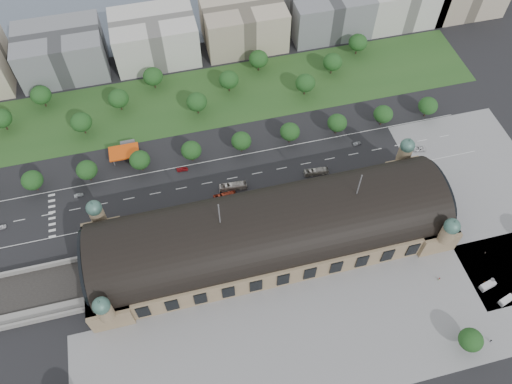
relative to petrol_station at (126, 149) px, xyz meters
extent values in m
plane|color=black|center=(53.91, -65.28, -2.95)|extent=(900.00, 900.00, 0.00)
cube|color=#9A845F|center=(53.91, -65.28, 3.05)|extent=(150.00, 40.00, 12.00)
cube|color=#9A845F|center=(-13.09, -65.28, 3.05)|extent=(16.00, 43.00, 12.00)
cube|color=#9A845F|center=(120.91, -65.28, 3.05)|extent=(16.00, 43.00, 12.00)
cylinder|color=black|center=(53.91, -65.28, 9.05)|extent=(144.00, 37.60, 37.60)
cylinder|color=black|center=(-19.09, -65.28, 11.05)|extent=(1.20, 32.00, 32.00)
cylinder|color=black|center=(126.91, -65.28, 11.05)|extent=(1.20, 32.00, 32.00)
cylinder|color=#9A845F|center=(-13.09, -44.28, 13.05)|extent=(6.00, 6.00, 8.00)
sphere|color=#426B5E|center=(-13.09, -44.28, 18.55)|extent=(6.40, 6.40, 6.40)
cone|color=#426B5E|center=(-13.09, -44.28, 22.55)|extent=(1.00, 1.00, 2.50)
cylinder|color=#9A845F|center=(120.91, -44.28, 13.05)|extent=(6.00, 6.00, 8.00)
sphere|color=#426B5E|center=(120.91, -44.28, 18.55)|extent=(6.40, 6.40, 6.40)
cone|color=#426B5E|center=(120.91, -44.28, 22.55)|extent=(1.00, 1.00, 2.50)
cylinder|color=#9A845F|center=(-13.09, -86.28, 13.05)|extent=(6.00, 6.00, 8.00)
sphere|color=#426B5E|center=(-13.09, -86.28, 18.55)|extent=(6.40, 6.40, 6.40)
cone|color=#426B5E|center=(-13.09, -86.28, 22.55)|extent=(1.00, 1.00, 2.50)
cylinder|color=#9A845F|center=(120.91, -86.28, 13.05)|extent=(6.00, 6.00, 8.00)
sphere|color=#426B5E|center=(120.91, -86.28, 18.55)|extent=(6.40, 6.40, 6.40)
cone|color=#426B5E|center=(120.91, -86.28, 22.55)|extent=(1.00, 1.00, 2.50)
cylinder|color=#59595B|center=(33.91, -65.28, 28.55)|extent=(0.50, 0.50, 12.00)
cylinder|color=#59595B|center=(88.91, -65.28, 28.55)|extent=(0.50, 0.50, 12.00)
cube|color=black|center=(-56.09, -65.28, -2.90)|extent=(70.00, 22.00, 0.30)
cube|color=gray|center=(-56.09, -73.28, -2.35)|extent=(70.00, 4.00, 1.20)
cube|color=gray|center=(-56.09, -53.78, -1.45)|extent=(70.00, 1.00, 3.00)
cube|color=gray|center=(63.91, -109.28, -2.95)|extent=(190.00, 48.00, 0.12)
cube|color=gray|center=(156.91, -65.28, -2.95)|extent=(56.00, 100.00, 0.12)
cube|color=black|center=(33.91, -27.28, -2.95)|extent=(260.00, 26.00, 0.10)
cube|color=#275020|center=(38.91, 27.72, -2.95)|extent=(300.00, 45.00, 0.10)
cube|color=#E54D0D|center=(-1.09, -3.28, 1.75)|extent=(14.00, 9.00, 0.70)
cube|color=#59595B|center=(0.91, 2.72, -1.35)|extent=(7.00, 5.00, 3.20)
cylinder|color=#59595B|center=(-6.59, -0.08, -0.75)|extent=(0.50, 0.50, 4.40)
cylinder|color=#59595B|center=(4.41, -0.08, -0.75)|extent=(0.50, 0.50, 4.40)
cylinder|color=#59595B|center=(-6.59, -6.48, -0.75)|extent=(0.50, 0.50, 4.40)
cylinder|color=#59595B|center=(4.41, -6.48, -0.75)|extent=(0.50, 0.50, 4.40)
cube|color=gray|center=(-26.09, 67.72, 9.05)|extent=(45.00, 32.00, 24.00)
cube|color=silver|center=(23.91, 67.72, 9.05)|extent=(45.00, 32.00, 24.00)
cube|color=#C1B297|center=(73.91, 67.72, 9.05)|extent=(45.00, 32.00, 24.00)
cube|color=gray|center=(123.91, 67.72, 9.05)|extent=(45.00, 32.00, 24.00)
cube|color=silver|center=(168.91, 67.72, 9.05)|extent=(45.00, 32.00, 24.00)
cylinder|color=#2D2116|center=(-42.09, -12.28, -0.79)|extent=(0.70, 0.70, 4.32)
ellipsoid|color=#184418|center=(-42.09, -12.28, 4.49)|extent=(9.60, 9.60, 8.16)
cylinder|color=#2D2116|center=(-18.09, -12.28, -0.79)|extent=(0.70, 0.70, 4.32)
ellipsoid|color=#184418|center=(-18.09, -12.28, 4.49)|extent=(9.60, 9.60, 8.16)
cylinder|color=#2D2116|center=(5.91, -12.28, -0.79)|extent=(0.70, 0.70, 4.32)
ellipsoid|color=#184418|center=(5.91, -12.28, 4.49)|extent=(9.60, 9.60, 8.16)
cylinder|color=#2D2116|center=(29.91, -12.28, -0.79)|extent=(0.70, 0.70, 4.32)
ellipsoid|color=#184418|center=(29.91, -12.28, 4.49)|extent=(9.60, 9.60, 8.16)
cylinder|color=#2D2116|center=(53.91, -12.28, -0.79)|extent=(0.70, 0.70, 4.32)
ellipsoid|color=#184418|center=(53.91, -12.28, 4.49)|extent=(9.60, 9.60, 8.16)
cylinder|color=#2D2116|center=(77.91, -12.28, -0.79)|extent=(0.70, 0.70, 4.32)
ellipsoid|color=#184418|center=(77.91, -12.28, 4.49)|extent=(9.60, 9.60, 8.16)
cylinder|color=#2D2116|center=(101.91, -12.28, -0.79)|extent=(0.70, 0.70, 4.32)
ellipsoid|color=#184418|center=(101.91, -12.28, 4.49)|extent=(9.60, 9.60, 8.16)
cylinder|color=#2D2116|center=(125.91, -12.28, -0.79)|extent=(0.70, 0.70, 4.32)
ellipsoid|color=#184418|center=(125.91, -12.28, 4.49)|extent=(9.60, 9.60, 8.16)
cylinder|color=#2D2116|center=(149.91, -12.28, -0.79)|extent=(0.70, 0.70, 4.32)
ellipsoid|color=#184418|center=(149.91, -12.28, 4.49)|extent=(9.60, 9.60, 8.16)
cylinder|color=#2D2116|center=(-57.09, 29.72, -0.61)|extent=(0.70, 0.70, 4.68)
ellipsoid|color=#184418|center=(-57.09, 29.72, 5.11)|extent=(10.40, 10.40, 8.84)
cylinder|color=#2D2116|center=(-38.09, 41.72, -0.61)|extent=(0.70, 0.70, 4.68)
ellipsoid|color=#184418|center=(-38.09, 41.72, 5.11)|extent=(10.40, 10.40, 8.84)
cylinder|color=#2D2116|center=(-19.09, 17.72, -0.61)|extent=(0.70, 0.70, 4.68)
ellipsoid|color=#184418|center=(-19.09, 17.72, 5.11)|extent=(10.40, 10.40, 8.84)
cylinder|color=#2D2116|center=(-0.09, 29.72, -0.61)|extent=(0.70, 0.70, 4.68)
ellipsoid|color=#184418|center=(-0.09, 29.72, 5.11)|extent=(10.40, 10.40, 8.84)
cylinder|color=#2D2116|center=(18.91, 41.72, -0.61)|extent=(0.70, 0.70, 4.68)
ellipsoid|color=#184418|center=(18.91, 41.72, 5.11)|extent=(10.40, 10.40, 8.84)
cylinder|color=#2D2116|center=(37.91, 17.72, -0.61)|extent=(0.70, 0.70, 4.68)
ellipsoid|color=#184418|center=(37.91, 17.72, 5.11)|extent=(10.40, 10.40, 8.84)
cylinder|color=#2D2116|center=(56.91, 29.72, -0.61)|extent=(0.70, 0.70, 4.68)
ellipsoid|color=#184418|center=(56.91, 29.72, 5.11)|extent=(10.40, 10.40, 8.84)
cylinder|color=#2D2116|center=(75.91, 41.72, -0.61)|extent=(0.70, 0.70, 4.68)
ellipsoid|color=#184418|center=(75.91, 41.72, 5.11)|extent=(10.40, 10.40, 8.84)
cylinder|color=#2D2116|center=(94.91, 17.72, -0.61)|extent=(0.70, 0.70, 4.68)
ellipsoid|color=#184418|center=(94.91, 17.72, 5.11)|extent=(10.40, 10.40, 8.84)
cylinder|color=#2D2116|center=(113.91, 29.72, -0.61)|extent=(0.70, 0.70, 4.68)
ellipsoid|color=#184418|center=(113.91, 29.72, 5.11)|extent=(10.40, 10.40, 8.84)
cylinder|color=#2D2116|center=(132.91, 41.72, -0.61)|extent=(0.70, 0.70, 4.68)
ellipsoid|color=#184418|center=(132.91, 41.72, 5.11)|extent=(10.40, 10.40, 8.84)
cylinder|color=#2D2116|center=(113.91, -125.28, -0.97)|extent=(0.70, 0.70, 3.96)
ellipsoid|color=#184418|center=(113.91, -125.28, 3.87)|extent=(9.00, 9.00, 7.65)
imported|color=silver|center=(-57.67, -29.59, -2.15)|extent=(4.89, 2.46, 1.60)
imported|color=#959A9E|center=(-23.98, -20.34, -2.29)|extent=(4.15, 1.81, 1.33)
imported|color=black|center=(-17.03, -31.10, -2.23)|extent=(5.25, 2.58, 1.43)
imported|color=maroon|center=(24.13, -17.03, -2.18)|extent=(5.37, 2.32, 1.54)
imported|color=slate|center=(109.82, -21.83, -2.27)|extent=(4.23, 1.84, 1.35)
imported|color=silver|center=(137.69, -32.61, -2.13)|extent=(6.21, 3.48, 1.64)
imported|color=black|center=(-21.80, -41.36, -2.18)|extent=(4.62, 4.18, 1.53)
imported|color=maroon|center=(-17.89, -40.28, -2.29)|extent=(5.24, 4.21, 1.33)
imported|color=#1C2A4E|center=(-7.66, -40.28, -2.22)|extent=(5.44, 3.78, 1.46)
imported|color=slate|center=(13.34, -40.97, -2.22)|extent=(4.64, 3.35, 1.47)
imported|color=silver|center=(23.01, -44.06, -2.19)|extent=(4.83, 3.42, 1.51)
imported|color=gray|center=(22.85, -40.28, -2.15)|extent=(6.33, 4.65, 1.60)
imported|color=black|center=(13.27, -41.72, -2.19)|extent=(5.62, 3.95, 1.51)
imported|color=#AA311B|center=(40.41, -37.40, -1.49)|extent=(10.58, 2.86, 2.92)
imported|color=silver|center=(45.10, -33.28, -1.17)|extent=(12.97, 3.98, 3.56)
imported|color=#BCB7AE|center=(84.68, -34.26, -1.35)|extent=(11.63, 3.52, 3.19)
cube|color=#BABABD|center=(133.78, -105.61, -1.57)|extent=(6.78, 3.90, 2.76)
cube|color=#BABABD|center=(131.50, -106.13, -1.99)|extent=(2.18, 2.66, 1.91)
cube|color=silver|center=(137.78, -113.01, -1.65)|extent=(6.45, 4.06, 2.60)
cube|color=silver|center=(135.67, -113.65, -2.05)|extent=(2.18, 2.58, 1.80)
cylinder|color=#C23034|center=(136.20, -104.27, -1.56)|extent=(1.29, 1.29, 2.77)
cylinder|color=#59595B|center=(136.20, -104.27, -0.08)|extent=(1.57, 1.57, 0.23)
imported|color=gray|center=(116.40, -98.12, -2.01)|extent=(1.04, 0.79, 1.88)
imported|color=gray|center=(133.74, -103.61, -2.18)|extent=(0.59, 0.67, 1.55)
imported|color=gray|center=(140.64, -91.63, -2.18)|extent=(0.45, 0.76, 1.54)
imported|color=gray|center=(123.97, -126.09, -2.16)|extent=(1.08, 0.98, 1.58)
camera|label=1|loc=(23.18, -164.72, 183.86)|focal=35.00mm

